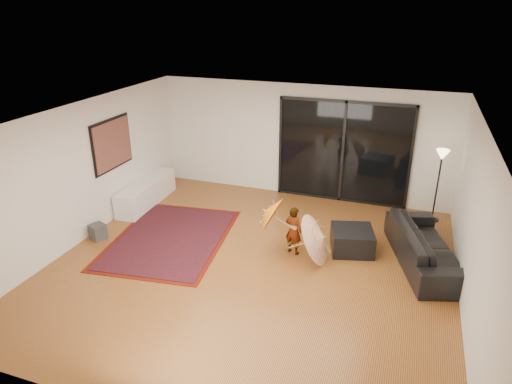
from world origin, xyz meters
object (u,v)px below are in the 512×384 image
at_px(media_console, 146,193).
at_px(sofa, 426,246).
at_px(ottoman, 352,240).
at_px(child, 294,230).

height_order(media_console, sofa, sofa).
xyz_separation_m(media_console, ottoman, (4.88, -0.61, -0.06)).
relative_size(sofa, ottoman, 3.09).
height_order(sofa, ottoman, sofa).
distance_m(media_console, ottoman, 4.92).
height_order(media_console, ottoman, media_console).
bearing_deg(sofa, ottoman, 71.49).
bearing_deg(ottoman, child, -156.12).
distance_m(sofa, child, 2.40).
bearing_deg(child, media_console, 1.05).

